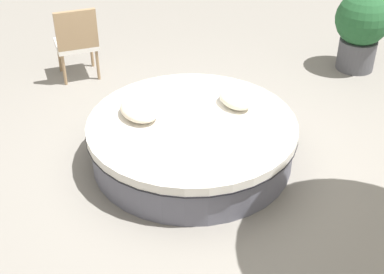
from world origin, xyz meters
name	(u,v)px	position (x,y,z in m)	size (l,w,h in m)	color
ground_plane	(192,159)	(0.00, 0.00, 0.00)	(16.00, 16.00, 0.00)	gray
round_bed	(192,140)	(0.00, 0.00, 0.24)	(2.13, 2.13, 0.46)	#595966
throw_pillow_0	(235,99)	(0.05, -0.56, 0.54)	(0.43, 0.29, 0.16)	beige
throw_pillow_1	(139,110)	(0.36, 0.41, 0.54)	(0.50, 0.36, 0.15)	beige
patio_chair	(76,39)	(2.35, 0.35, 0.56)	(0.58, 0.60, 0.98)	#997A56
planter	(362,27)	(0.72, -3.03, 0.61)	(0.73, 0.73, 1.08)	#4C4C51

